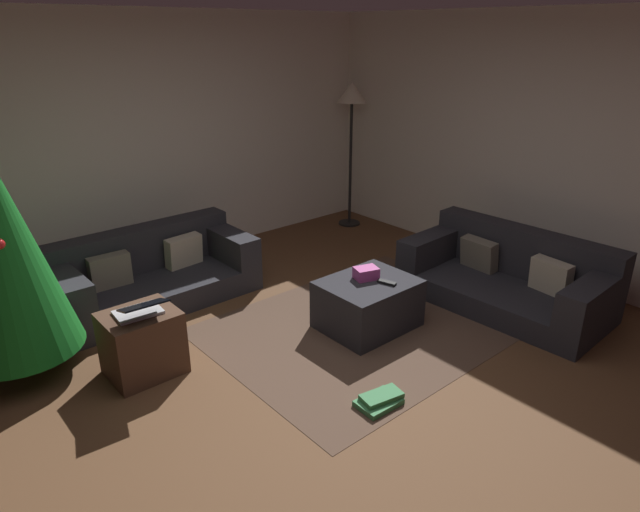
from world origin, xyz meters
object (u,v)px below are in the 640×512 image
Objects in this scene: side_table at (142,343)px; book_stack at (380,400)px; ottoman at (368,304)px; tv_remote at (387,282)px; couch_right at (509,277)px; gift_box at (366,273)px; corner_lamp at (352,104)px; couch_left at (151,273)px; laptop at (140,310)px.

side_table is 1.55× the size of book_stack.
tv_remote is at bearing -58.77° from ottoman.
couch_right is at bearing -19.98° from side_table.
gift_box is at bearing -16.79° from side_table.
couch_right is 1.43m from ottoman.
tv_remote is at bearing -127.21° from corner_lamp.
couch_left reaches higher than book_stack.
couch_right is at bearing 137.63° from couch_left.
couch_right is 1.45m from gift_box.
side_table is at bearing 67.72° from couch_right.
book_stack is at bearing 96.08° from couch_right.
couch_right reaches higher than ottoman.
ottoman is 1.88m from laptop.
gift_box is 0.11× the size of corner_lamp.
laptop is at bearing 127.44° from book_stack.
corner_lamp is at bearing 49.62° from book_stack.
book_stack is (1.05, -1.37, -0.51)m from laptop.
laptop is (-1.77, 0.54, 0.34)m from ottoman.
couch_right is at bearing -34.61° from tv_remote.
couch_left is at bearing -172.84° from corner_lamp.
laptop is (-1.85, 0.67, 0.11)m from tv_remote.
book_stack is (1.05, -1.43, -0.21)m from side_table.
gift_box is (0.02, 0.05, 0.26)m from ottoman.
book_stack is at bearing -130.71° from ottoman.
gift_box is at bearing 125.17° from couch_left.
couch_left is 9.53× the size of gift_box.
laptop reaches higher than gift_box.
side_table is (-1.79, 0.54, -0.23)m from gift_box.
couch_right is 9.60× the size of gift_box.
ottoman is 3.05m from corner_lamp.
laptop is (-3.10, 1.07, 0.29)m from couch_right.
side_table is 0.29× the size of corner_lamp.
couch_right is 1.33m from tv_remote.
book_stack is at bearing -52.56° from laptop.
side_table is (-1.76, 0.59, 0.03)m from ottoman.
gift_box reaches higher than book_stack.
side_table is (-3.09, 1.12, -0.01)m from couch_right.
book_stack is at bearing -130.38° from corner_lamp.
ottoman is 1.86m from side_table.
ottoman is 1.94× the size of laptop.
couch_right is 2.96m from corner_lamp.
side_table reaches higher than ottoman.
side_table reaches higher than tv_remote.
tv_remote is 3.01m from corner_lamp.
gift_box is at bearing 50.18° from book_stack.
corner_lamp is (0.44, 2.63, 1.29)m from couch_right.
book_stack is (0.45, -2.56, -0.22)m from couch_left.
couch_right reaches higher than laptop.
tv_remote reaches higher than book_stack.
tv_remote is 1.14m from book_stack.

